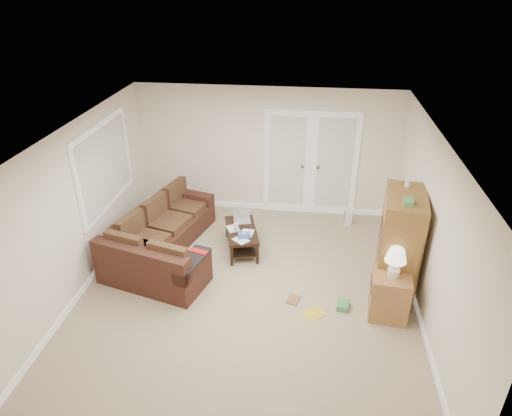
# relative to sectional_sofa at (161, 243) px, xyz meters

# --- Properties ---
(floor) EXTENTS (5.50, 5.50, 0.00)m
(floor) POSITION_rel_sectional_sofa_xyz_m (1.56, -0.73, -0.30)
(floor) COLOR tan
(floor) RESTS_ON ground
(ceiling) EXTENTS (5.00, 5.50, 0.02)m
(ceiling) POSITION_rel_sectional_sofa_xyz_m (1.56, -0.73, 2.20)
(ceiling) COLOR white
(ceiling) RESTS_ON wall_back
(wall_left) EXTENTS (0.02, 5.50, 2.50)m
(wall_left) POSITION_rel_sectional_sofa_xyz_m (-0.94, -0.73, 0.95)
(wall_left) COLOR white
(wall_left) RESTS_ON floor
(wall_right) EXTENTS (0.02, 5.50, 2.50)m
(wall_right) POSITION_rel_sectional_sofa_xyz_m (4.06, -0.73, 0.95)
(wall_right) COLOR white
(wall_right) RESTS_ON floor
(wall_back) EXTENTS (5.00, 0.02, 2.50)m
(wall_back) POSITION_rel_sectional_sofa_xyz_m (1.56, 2.02, 0.95)
(wall_back) COLOR white
(wall_back) RESTS_ON floor
(wall_front) EXTENTS (5.00, 0.02, 2.50)m
(wall_front) POSITION_rel_sectional_sofa_xyz_m (1.56, -3.48, 0.95)
(wall_front) COLOR white
(wall_front) RESTS_ON floor
(baseboards) EXTENTS (5.00, 5.50, 0.10)m
(baseboards) POSITION_rel_sectional_sofa_xyz_m (1.56, -0.73, -0.25)
(baseboards) COLOR silver
(baseboards) RESTS_ON floor
(french_doors) EXTENTS (1.80, 0.05, 2.13)m
(french_doors) POSITION_rel_sectional_sofa_xyz_m (2.41, 1.99, 0.73)
(french_doors) COLOR silver
(french_doors) RESTS_ON floor
(window_left) EXTENTS (0.05, 1.92, 1.42)m
(window_left) POSITION_rel_sectional_sofa_xyz_m (-0.90, 0.27, 1.25)
(window_left) COLOR silver
(window_left) RESTS_ON wall_left
(sectional_sofa) EXTENTS (1.82, 2.84, 0.77)m
(sectional_sofa) POSITION_rel_sectional_sofa_xyz_m (0.00, 0.00, 0.00)
(sectional_sofa) COLOR #3F2118
(sectional_sofa) RESTS_ON floor
(coffee_table) EXTENTS (0.74, 1.10, 0.68)m
(coffee_table) POSITION_rel_sectional_sofa_xyz_m (1.29, 0.46, -0.08)
(coffee_table) COLOR black
(coffee_table) RESTS_ON floor
(tv_armoire) EXTENTS (0.69, 1.08, 1.74)m
(tv_armoire) POSITION_rel_sectional_sofa_xyz_m (3.76, -0.37, 0.51)
(tv_armoire) COLOR brown
(tv_armoire) RESTS_ON floor
(side_cabinet) EXTENTS (0.58, 0.58, 1.11)m
(side_cabinet) POSITION_rel_sectional_sofa_xyz_m (3.61, -0.96, 0.10)
(side_cabinet) COLOR #9D6B39
(side_cabinet) RESTS_ON floor
(space_heater) EXTENTS (0.15, 0.13, 0.32)m
(space_heater) POSITION_rel_sectional_sofa_xyz_m (3.18, 1.54, -0.14)
(space_heater) COLOR white
(space_heater) RESTS_ON floor
(floor_magazine) EXTENTS (0.40, 0.38, 0.01)m
(floor_magazine) POSITION_rel_sectional_sofa_xyz_m (2.58, -1.09, -0.30)
(floor_magazine) COLOR gold
(floor_magazine) RESTS_ON floor
(floor_greenbox) EXTENTS (0.20, 0.25, 0.09)m
(floor_greenbox) POSITION_rel_sectional_sofa_xyz_m (3.00, -0.91, -0.26)
(floor_greenbox) COLOR #3F8C49
(floor_greenbox) RESTS_ON floor
(floor_book) EXTENTS (0.23, 0.27, 0.02)m
(floor_book) POSITION_rel_sectional_sofa_xyz_m (2.19, -0.80, -0.29)
(floor_book) COLOR brown
(floor_book) RESTS_ON floor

